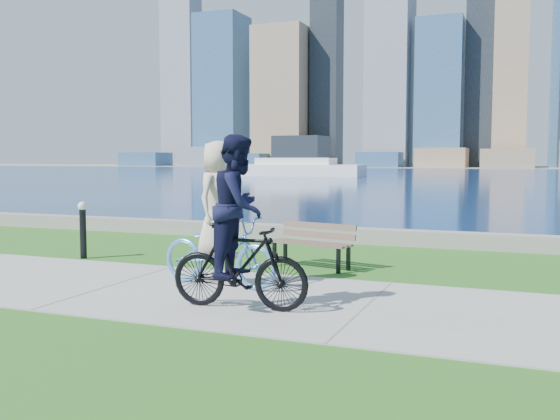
# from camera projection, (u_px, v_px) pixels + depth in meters

# --- Properties ---
(ground) EXTENTS (320.00, 320.00, 0.00)m
(ground) POSITION_uv_depth(u_px,v_px,m) (365.00, 308.00, 8.25)
(ground) COLOR #205716
(ground) RESTS_ON ground
(concrete_path) EXTENTS (80.00, 3.50, 0.02)m
(concrete_path) POSITION_uv_depth(u_px,v_px,m) (365.00, 308.00, 8.25)
(concrete_path) COLOR gray
(concrete_path) RESTS_ON ground
(seawall) EXTENTS (90.00, 0.50, 0.35)m
(seawall) POSITION_uv_depth(u_px,v_px,m) (431.00, 239.00, 13.98)
(seawall) COLOR slate
(seawall) RESTS_ON ground
(bay_water) EXTENTS (320.00, 131.00, 0.01)m
(bay_water) POSITION_uv_depth(u_px,v_px,m) (509.00, 175.00, 74.98)
(bay_water) COLOR navy
(bay_water) RESTS_ON ground
(far_shore) EXTENTS (320.00, 30.00, 0.12)m
(far_shore) POSITION_uv_depth(u_px,v_px,m) (516.00, 167.00, 128.73)
(far_shore) COLOR gray
(far_shore) RESTS_ON ground
(city_skyline) EXTENTS (178.11, 21.24, 76.00)m
(city_skyline) POSITION_uv_depth(u_px,v_px,m) (481.00, 56.00, 128.56)
(city_skyline) COLOR navy
(city_skyline) RESTS_ON ground
(ferry_near) EXTENTS (14.88, 4.25, 2.02)m
(ferry_near) POSITION_uv_depth(u_px,v_px,m) (296.00, 169.00, 68.31)
(ferry_near) COLOR white
(ferry_near) RESTS_ON ground
(park_bench) EXTENTS (1.64, 0.89, 0.80)m
(park_bench) POSITION_uv_depth(u_px,v_px,m) (313.00, 241.00, 11.30)
(park_bench) COLOR black
(park_bench) RESTS_ON ground
(bollard_lamp) EXTENTS (0.18, 0.18, 1.13)m
(bollard_lamp) POSITION_uv_depth(u_px,v_px,m) (83.00, 226.00, 12.30)
(bollard_lamp) COLOR black
(bollard_lamp) RESTS_ON ground
(cyclist_woman) EXTENTS (1.02, 2.15, 2.23)m
(cyclist_woman) POSITION_uv_depth(u_px,v_px,m) (219.00, 232.00, 9.56)
(cyclist_woman) COLOR #5C9BE0
(cyclist_woman) RESTS_ON ground
(cyclist_man) EXTENTS (0.75, 1.90, 2.27)m
(cyclist_man) POSITION_uv_depth(u_px,v_px,m) (239.00, 237.00, 8.07)
(cyclist_man) COLOR black
(cyclist_man) RESTS_ON ground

